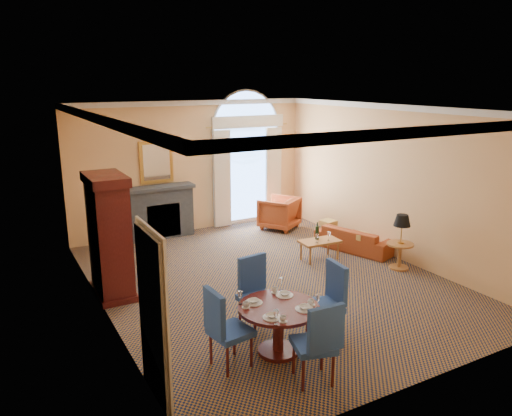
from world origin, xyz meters
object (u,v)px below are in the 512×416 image
armoire (109,238)px  side_table (401,235)px  dining_table (278,318)px  sofa (355,239)px  coffee_table (320,241)px  armchair (279,213)px

armoire → side_table: armoire is taller
dining_table → side_table: (3.79, 1.55, 0.18)m
sofa → coffee_table: bearing=77.5°
dining_table → sofa: 4.72m
sofa → coffee_table: size_ratio=2.02×
armoire → dining_table: armoire is taller
coffee_table → side_table: size_ratio=0.79×
coffee_table → sofa: bearing=10.6°
sofa → armchair: (-0.61, 2.22, 0.15)m
armchair → coffee_table: armchair is taller
dining_table → side_table: bearing=22.3°
coffee_table → side_table: side_table is taller
armchair → side_table: bearing=68.2°
sofa → coffee_table: coffee_table is taller
armoire → armchair: bearing=23.2°
armchair → coffee_table: bearing=46.9°
coffee_table → armoire: bearing=179.2°
armoire → armchair: armoire is taller
sofa → side_table: side_table is taller
side_table → coffee_table: bearing=132.9°
armoire → dining_table: 3.48m
dining_table → sofa: dining_table is taller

